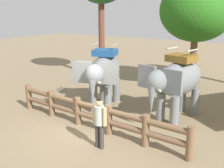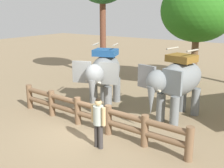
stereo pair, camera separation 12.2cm
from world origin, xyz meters
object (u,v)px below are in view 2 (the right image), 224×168
at_px(log_fence, 92,113).
at_px(tree_far_left, 198,11).
at_px(tourist_woman_in_black, 98,119).
at_px(elephant_center, 177,81).
at_px(elephant_near_left, 104,73).

height_order(log_fence, tree_far_left, tree_far_left).
distance_m(log_fence, tourist_woman_in_black, 1.48).
height_order(log_fence, elephant_center, elephant_center).
height_order(tourist_woman_in_black, tree_far_left, tree_far_left).
distance_m(elephant_near_left, tourist_woman_in_black, 3.70).
bearing_deg(elephant_center, tree_far_left, 100.56).
xyz_separation_m(log_fence, tourist_woman_in_black, (1.03, -1.00, 0.34)).
distance_m(elephant_center, tree_far_left, 5.31).
xyz_separation_m(tourist_woman_in_black, tree_far_left, (0.23, 8.14, 3.16)).
bearing_deg(tourist_woman_in_black, tree_far_left, 88.36).
height_order(elephant_near_left, tree_far_left, tree_far_left).
distance_m(log_fence, elephant_near_left, 2.46).
distance_m(log_fence, elephant_center, 3.45).
distance_m(log_fence, tree_far_left, 8.05).
xyz_separation_m(elephant_center, tree_far_left, (-0.85, 4.58, 2.55)).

